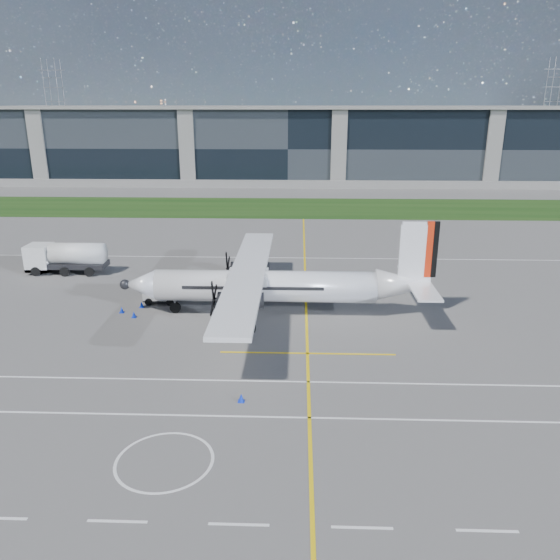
# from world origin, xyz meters

# --- Properties ---
(ground) EXTENTS (400.00, 400.00, 0.00)m
(ground) POSITION_xyz_m (0.00, 40.00, 0.00)
(ground) COLOR #5B5956
(ground) RESTS_ON ground
(grass_strip) EXTENTS (400.00, 18.00, 0.04)m
(grass_strip) POSITION_xyz_m (0.00, 48.00, 0.02)
(grass_strip) COLOR #14350E
(grass_strip) RESTS_ON ground
(terminal_building) EXTENTS (120.00, 20.00, 15.00)m
(terminal_building) POSITION_xyz_m (0.00, 80.00, 7.50)
(terminal_building) COLOR black
(terminal_building) RESTS_ON ground
(tree_line) EXTENTS (400.00, 6.00, 6.00)m
(tree_line) POSITION_xyz_m (0.00, 140.00, 3.00)
(tree_line) COLOR black
(tree_line) RESTS_ON ground
(pylon_west) EXTENTS (9.00, 4.60, 30.00)m
(pylon_west) POSITION_xyz_m (-80.00, 150.00, 15.00)
(pylon_west) COLOR gray
(pylon_west) RESTS_ON ground
(pylon_east) EXTENTS (9.00, 4.60, 30.00)m
(pylon_east) POSITION_xyz_m (85.00, 150.00, 15.00)
(pylon_east) COLOR gray
(pylon_east) RESTS_ON ground
(yellow_taxiway_centerline) EXTENTS (0.20, 70.00, 0.01)m
(yellow_taxiway_centerline) POSITION_xyz_m (3.00, 10.00, 0.01)
(yellow_taxiway_centerline) COLOR yellow
(yellow_taxiway_centerline) RESTS_ON ground
(white_lane_line) EXTENTS (90.00, 0.15, 0.01)m
(white_lane_line) POSITION_xyz_m (0.00, -14.00, 0.01)
(white_lane_line) COLOR white
(white_lane_line) RESTS_ON ground
(turboprop_aircraft) EXTENTS (24.89, 25.81, 7.74)m
(turboprop_aircraft) POSITION_xyz_m (0.63, 1.20, 3.87)
(turboprop_aircraft) COLOR white
(turboprop_aircraft) RESTS_ON ground
(fuel_tanker_truck) EXTENTS (8.21, 2.67, 3.08)m
(fuel_tanker_truck) POSITION_xyz_m (-21.41, 11.75, 1.54)
(fuel_tanker_truck) COLOR silver
(fuel_tanker_truck) RESTS_ON ground
(baggage_tug) EXTENTS (3.05, 1.83, 1.83)m
(baggage_tug) POSITION_xyz_m (-9.39, 3.68, 0.91)
(baggage_tug) COLOR silver
(baggage_tug) RESTS_ON ground
(ground_crew_person) EXTENTS (0.83, 0.91, 1.84)m
(ground_crew_person) POSITION_xyz_m (-6.85, 6.71, 0.92)
(ground_crew_person) COLOR #F25907
(ground_crew_person) RESTS_ON ground
(safety_cone_nose_stbd) EXTENTS (0.36, 0.36, 0.50)m
(safety_cone_nose_stbd) POSITION_xyz_m (-10.76, 2.34, 0.25)
(safety_cone_nose_stbd) COLOR #0B28BF
(safety_cone_nose_stbd) RESTS_ON ground
(safety_cone_fwd) EXTENTS (0.36, 0.36, 0.50)m
(safety_cone_fwd) POSITION_xyz_m (-12.06, 1.08, 0.25)
(safety_cone_fwd) COLOR #0B28BF
(safety_cone_fwd) RESTS_ON ground
(safety_cone_portwing) EXTENTS (0.36, 0.36, 0.50)m
(safety_cone_portwing) POSITION_xyz_m (-0.88, -12.44, 0.25)
(safety_cone_portwing) COLOR #0B28BF
(safety_cone_portwing) RESTS_ON ground
(safety_cone_stbdwing) EXTENTS (0.36, 0.36, 0.50)m
(safety_cone_stbdwing) POSITION_xyz_m (-2.23, 14.54, 0.25)
(safety_cone_stbdwing) COLOR #0B28BF
(safety_cone_stbdwing) RESTS_ON ground
(safety_cone_nose_port) EXTENTS (0.36, 0.36, 0.50)m
(safety_cone_nose_port) POSITION_xyz_m (-10.76, 0.09, 0.25)
(safety_cone_nose_port) COLOR #0B28BF
(safety_cone_nose_port) RESTS_ON ground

